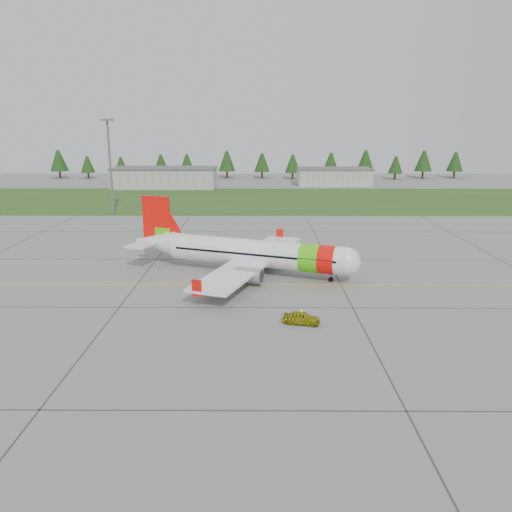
{
  "coord_description": "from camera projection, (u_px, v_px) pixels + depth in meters",
  "views": [
    {
      "loc": [
        -0.03,
        -50.15,
        18.67
      ],
      "look_at": [
        -0.4,
        9.72,
        3.2
      ],
      "focal_mm": 35.0,
      "sensor_mm": 36.0,
      "label": 1
    }
  ],
  "objects": [
    {
      "name": "treeline",
      "position": [
        259.0,
        165.0,
        185.59
      ],
      "size": [
        160.0,
        8.0,
        10.0
      ],
      "primitive_type": null,
      "color": "#1C3F14",
      "rests_on": "ground"
    },
    {
      "name": "floodlight_mast",
      "position": [
        110.0,
        169.0,
        107.07
      ],
      "size": [
        0.5,
        0.5,
        20.0
      ],
      "primitive_type": "cylinder",
      "color": "slate",
      "rests_on": "ground"
    },
    {
      "name": "service_van",
      "position": [
        163.0,
        203.0,
        110.78
      ],
      "size": [
        1.68,
        1.59,
        4.78
      ],
      "primitive_type": "imported",
      "rotation": [
        0.0,
        0.0,
        -0.01
      ],
      "color": "silver",
      "rests_on": "ground"
    },
    {
      "name": "ground",
      "position": [
        259.0,
        308.0,
        53.23
      ],
      "size": [
        320.0,
        320.0,
        0.0
      ],
      "primitive_type": "plane",
      "color": "gray",
      "rests_on": "ground"
    },
    {
      "name": "follow_me_car",
      "position": [
        302.0,
        306.0,
        48.43
      ],
      "size": [
        1.53,
        1.7,
        3.64
      ],
      "primitive_type": "imported",
      "rotation": [
        0.0,
        0.0,
        1.35
      ],
      "color": "yellow",
      "rests_on": "ground"
    },
    {
      "name": "taxi_guideline",
      "position": [
        259.0,
        285.0,
        60.97
      ],
      "size": [
        120.0,
        0.25,
        0.02
      ],
      "primitive_type": "cube",
      "color": "gold",
      "rests_on": "ground"
    },
    {
      "name": "grass_strip",
      "position": [
        259.0,
        200.0,
        132.62
      ],
      "size": [
        320.0,
        50.0,
        0.03
      ],
      "primitive_type": "cube",
      "color": "#30561E",
      "rests_on": "ground"
    },
    {
      "name": "hangar_east",
      "position": [
        334.0,
        177.0,
        166.67
      ],
      "size": [
        24.0,
        12.0,
        5.2
      ],
      "primitive_type": "cube",
      "color": "#A8A8A3",
      "rests_on": "ground"
    },
    {
      "name": "hangar_west",
      "position": [
        165.0,
        178.0,
        159.16
      ],
      "size": [
        32.0,
        14.0,
        6.0
      ],
      "primitive_type": "cube",
      "color": "#A8A8A3",
      "rests_on": "ground"
    },
    {
      "name": "aircraft",
      "position": [
        251.0,
        253.0,
        65.12
      ],
      "size": [
        30.39,
        28.87,
        9.58
      ],
      "rotation": [
        0.0,
        0.0,
        -0.35
      ],
      "color": "white",
      "rests_on": "ground"
    }
  ]
}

